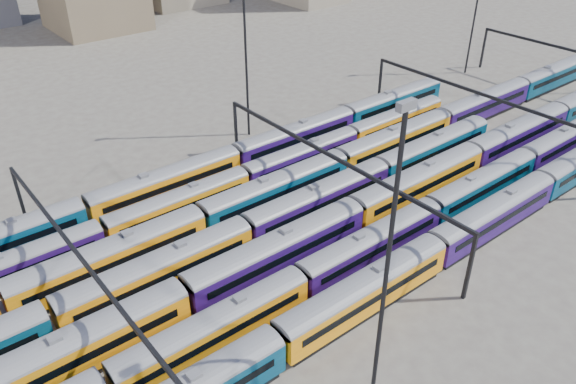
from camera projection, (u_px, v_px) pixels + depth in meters
ground at (264, 242)px, 64.04m from camera, size 500.00×500.00×0.00m
rake_0 at (493, 213)px, 64.27m from camera, size 145.85×3.05×5.13m
rake_1 at (301, 280)px, 54.53m from camera, size 118.43×2.89×4.86m
rake_2 at (355, 211)px, 64.20m from camera, size 133.06×3.24×5.47m
rake_3 at (158, 269)px, 55.67m from camera, size 106.08×3.11×5.24m
rake_4 at (276, 187)px, 68.96m from camera, size 150.53×3.14×5.30m
rake_5 at (102, 231)px, 61.62m from camera, size 113.83×2.78×4.66m
rake_6 at (85, 209)px, 64.81m from camera, size 125.60×3.06×5.16m
gantry_1 at (81, 265)px, 49.82m from camera, size 0.35×40.35×8.03m
gantry_2 at (331, 163)px, 65.80m from camera, size 0.35×40.35×8.03m
gantry_3 at (482, 101)px, 81.78m from camera, size 0.35×40.35×8.03m
mast_2 at (389, 255)px, 39.44m from camera, size 1.40×0.50×25.60m
mast_3 at (245, 46)px, 80.62m from camera, size 1.40×0.50×25.60m
mast_5 at (477, 0)px, 104.60m from camera, size 1.40×0.50×25.60m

